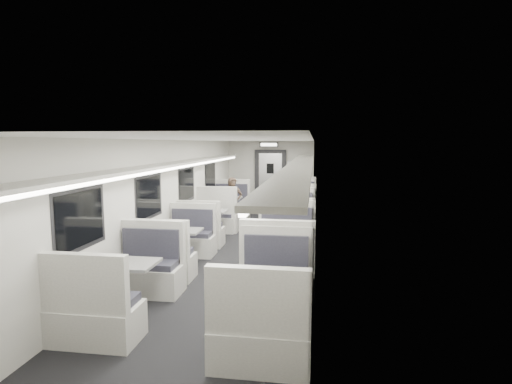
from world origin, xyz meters
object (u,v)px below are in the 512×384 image
(booth_left_a, at_px, (225,211))
(booth_left_c, at_px, (179,247))
(booth_right_d, at_px, (269,302))
(booth_left_d, at_px, (126,287))
(exit_sign, at_px, (269,145))
(booth_left_b, at_px, (210,224))
(vestibule_door, at_px, (270,180))
(booth_right_c, at_px, (282,254))
(booth_right_a, at_px, (296,208))
(booth_right_b, at_px, (291,225))
(passenger, at_px, (233,203))

(booth_left_a, distance_m, booth_left_c, 3.91)
(booth_right_d, bearing_deg, booth_left_a, 107.52)
(booth_left_d, bearing_deg, exit_sign, 83.26)
(booth_left_b, distance_m, vestibule_door, 4.66)
(booth_left_a, bearing_deg, booth_left_b, -90.00)
(booth_right_c, bearing_deg, booth_left_d, -137.17)
(booth_right_a, height_order, booth_right_b, booth_right_a)
(booth_right_c, distance_m, vestibule_door, 7.19)
(booth_left_a, height_order, passenger, passenger)
(booth_left_c, relative_size, booth_left_d, 0.96)
(booth_right_b, relative_size, vestibule_door, 1.06)
(booth_left_a, relative_size, booth_right_a, 0.96)
(booth_left_b, height_order, vestibule_door, vestibule_door)
(booth_right_d, distance_m, exit_sign, 8.95)
(booth_right_c, height_order, vestibule_door, vestibule_door)
(booth_left_a, distance_m, booth_right_c, 4.70)
(booth_left_a, relative_size, booth_right_d, 1.07)
(booth_left_c, xyz_separation_m, passenger, (0.34, 3.43, 0.34))
(booth_left_a, relative_size, passenger, 1.62)
(booth_right_c, xyz_separation_m, booth_right_d, (0.00, -2.08, -0.03))
(vestibule_door, height_order, exit_sign, exit_sign)
(booth_right_d, height_order, exit_sign, exit_sign)
(booth_left_c, xyz_separation_m, vestibule_door, (1.00, 6.75, 0.68))
(booth_right_a, height_order, passenger, passenger)
(booth_right_b, distance_m, booth_right_c, 2.58)
(booth_right_d, xyz_separation_m, passenger, (-1.66, 5.86, 0.32))
(booth_right_b, bearing_deg, booth_right_d, -90.00)
(booth_right_c, bearing_deg, booth_left_b, 127.65)
(booth_left_c, relative_size, booth_right_c, 0.88)
(booth_left_a, distance_m, booth_left_b, 1.66)
(passenger, xyz_separation_m, exit_sign, (0.66, 2.83, 1.58))
(booth_right_a, bearing_deg, booth_right_d, -90.00)
(booth_left_c, height_order, vestibule_door, vestibule_door)
(booth_left_d, distance_m, booth_right_d, 2.01)
(booth_right_d, bearing_deg, vestibule_door, 96.22)
(booth_left_c, distance_m, booth_right_b, 3.00)
(booth_right_a, relative_size, passenger, 1.68)
(booth_left_a, height_order, booth_left_d, booth_left_a)
(booth_left_b, xyz_separation_m, booth_right_b, (2.00, -0.01, 0.04))
(booth_left_d, distance_m, vestibule_door, 9.02)
(booth_left_c, height_order, booth_right_d, booth_right_d)
(booth_right_b, xyz_separation_m, passenger, (-1.66, 1.19, 0.31))
(vestibule_door, bearing_deg, booth_left_b, -102.54)
(booth_left_b, bearing_deg, booth_left_c, -90.00)
(booth_left_d, relative_size, booth_right_c, 0.92)
(booth_left_a, distance_m, booth_right_d, 6.65)
(exit_sign, bearing_deg, booth_right_c, -81.39)
(booth_left_d, height_order, passenger, passenger)
(booth_right_c, xyz_separation_m, vestibule_door, (-1.00, 7.09, 0.63))
(passenger, distance_m, exit_sign, 3.30)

